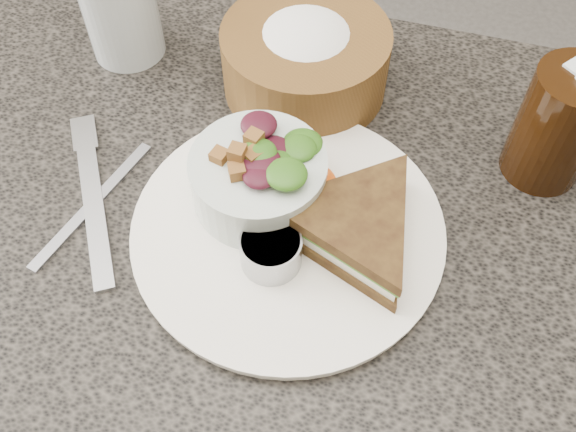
# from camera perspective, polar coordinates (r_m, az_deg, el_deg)

# --- Properties ---
(dining_table) EXTENTS (1.00, 0.70, 0.75)m
(dining_table) POSITION_cam_1_polar(r_m,az_deg,el_deg) (0.97, -1.37, -13.47)
(dining_table) COLOR black
(dining_table) RESTS_ON floor
(dinner_plate) EXTENTS (0.30, 0.30, 0.01)m
(dinner_plate) POSITION_cam_1_polar(r_m,az_deg,el_deg) (0.62, 0.00, -1.23)
(dinner_plate) COLOR white
(dinner_plate) RESTS_ON dining_table
(sandwich) EXTENTS (0.22, 0.22, 0.05)m
(sandwich) POSITION_cam_1_polar(r_m,az_deg,el_deg) (0.59, 5.97, -0.92)
(sandwich) COLOR #4E3817
(sandwich) RESTS_ON dinner_plate
(salad_bowl) EXTENTS (0.17, 0.17, 0.08)m
(salad_bowl) POSITION_cam_1_polar(r_m,az_deg,el_deg) (0.61, -2.66, 3.89)
(salad_bowl) COLOR silver
(salad_bowl) RESTS_ON dinner_plate
(dressing_ramekin) EXTENTS (0.06, 0.06, 0.03)m
(dressing_ramekin) POSITION_cam_1_polar(r_m,az_deg,el_deg) (0.58, -1.53, -3.11)
(dressing_ramekin) COLOR #97999D
(dressing_ramekin) RESTS_ON dinner_plate
(orange_wedge) EXTENTS (0.10, 0.10, 0.03)m
(orange_wedge) POSITION_cam_1_polar(r_m,az_deg,el_deg) (0.63, 1.45, 3.53)
(orange_wedge) COLOR #EF4E04
(orange_wedge) RESTS_ON dinner_plate
(fork) EXTENTS (0.12, 0.18, 0.01)m
(fork) POSITION_cam_1_polar(r_m,az_deg,el_deg) (0.67, -16.87, 0.89)
(fork) COLOR #ACAFB3
(fork) RESTS_ON dining_table
(knife) EXTENTS (0.05, 0.18, 0.00)m
(knife) POSITION_cam_1_polar(r_m,az_deg,el_deg) (0.68, -16.95, 1.04)
(knife) COLOR #A0A3AB
(knife) RESTS_ON dining_table
(bread_basket) EXTENTS (0.21, 0.21, 0.11)m
(bread_basket) POSITION_cam_1_polar(r_m,az_deg,el_deg) (0.72, 1.57, 14.49)
(bread_basket) COLOR brown
(bread_basket) RESTS_ON dining_table
(cola_glass) EXTENTS (0.10, 0.10, 0.14)m
(cola_glass) POSITION_cam_1_polar(r_m,az_deg,el_deg) (0.68, 23.07, 7.73)
(cola_glass) COLOR black
(cola_glass) RESTS_ON dining_table
(water_glass) EXTENTS (0.10, 0.10, 0.13)m
(water_glass) POSITION_cam_1_polar(r_m,az_deg,el_deg) (0.79, -14.78, 17.68)
(water_glass) COLOR silver
(water_glass) RESTS_ON dining_table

